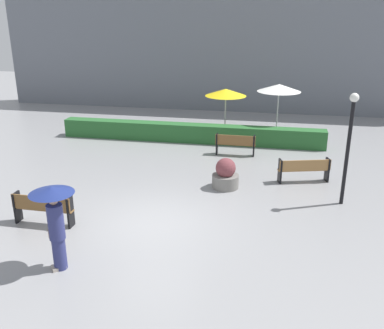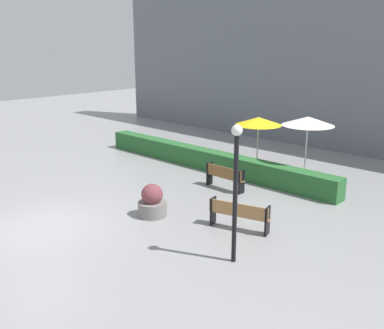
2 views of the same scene
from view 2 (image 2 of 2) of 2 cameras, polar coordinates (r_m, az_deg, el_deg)
ground_plane at (r=14.64m, az=-18.79°, el=-7.63°), size 60.00×60.00×0.00m
bench_back_row at (r=17.17m, az=4.17°, el=-1.42°), size 1.72×0.34×0.91m
bench_far_right at (r=13.58m, az=6.03°, el=-6.26°), size 1.90×0.83×0.88m
planter_pot at (r=14.64m, az=-5.11°, el=-4.84°), size 0.95×0.95×1.09m
lamp_post at (r=11.10m, az=5.60°, el=-1.90°), size 0.28×0.28×3.62m
patio_umbrella_yellow at (r=19.90m, az=8.50°, el=5.50°), size 2.05×2.05×2.31m
patio_umbrella_white at (r=18.25m, az=14.62°, el=5.39°), size 2.07×2.07×2.67m
hedge_strip at (r=19.86m, az=2.05°, el=0.62°), size 12.59×0.70×0.86m
building_facade at (r=25.15m, az=14.98°, el=12.30°), size 28.00×1.20×8.67m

